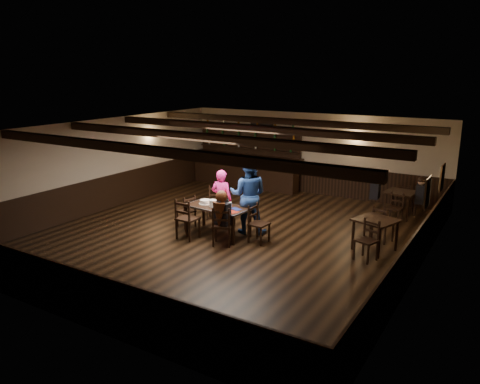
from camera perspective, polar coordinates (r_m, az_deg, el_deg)
The scene contains 25 objects.
ground at distance 11.96m, azimuth -0.92°, elevation -5.21°, with size 10.00×10.00×0.00m, color black.
room_shell at distance 11.51m, azimuth -0.81°, elevation 3.04°, with size 9.02×10.02×2.71m.
dining_table at distance 11.76m, azimuth -2.77°, elevation -2.11°, with size 1.69×0.95×0.75m.
chair_near_left at distance 11.51m, azimuth -6.68°, elevation -2.94°, with size 0.49×0.47×1.03m.
chair_near_right at distance 11.04m, azimuth -2.24°, elevation -3.84°, with size 0.58×0.57×0.96m.
chair_end_left at distance 12.42m, azimuth -6.38°, elevation -2.08°, with size 0.48×0.49×0.87m.
chair_end_right at distance 11.31m, azimuth 1.99°, elevation -3.46°, with size 0.45×0.47×0.94m.
chair_far_pushed at distance 13.17m, azimuth -3.03°, elevation -0.94°, with size 0.54×0.53×0.91m.
woman_pink at distance 12.25m, azimuth -2.25°, elevation -0.88°, with size 0.57×0.38×1.57m, color #E21983.
man_blue at distance 11.85m, azimuth 1.02°, elevation -0.36°, with size 0.97×0.75×1.99m, color navy.
seated_person at distance 11.01m, azimuth -2.24°, elevation -2.20°, with size 0.37×0.56×0.91m.
cake at distance 11.97m, azimuth -4.24°, elevation -1.22°, with size 0.34×0.34×0.11m.
plate_stack_a at distance 11.67m, azimuth -3.29°, elevation -1.39°, with size 0.19×0.19×0.18m, color white.
plate_stack_b at distance 11.57m, azimuth -1.82°, elevation -1.48°, with size 0.17×0.17×0.20m, color white.
tea_light at distance 11.77m, azimuth -2.40°, elevation -1.58°, with size 0.04×0.04×0.06m.
salt_shaker at distance 11.43m, azimuth -1.88°, elevation -1.93°, with size 0.04×0.04×0.10m, color silver.
pepper_shaker at distance 11.45m, azimuth -1.28°, elevation -1.88°, with size 0.04×0.04×0.10m, color #A5A8AD.
drink_glass at distance 11.64m, azimuth -1.21°, elevation -1.55°, with size 0.08×0.08×0.13m, color silver.
menu_red at distance 11.30m, azimuth -1.02°, elevation -2.37°, with size 0.34×0.24×0.00m, color maroon.
menu_blue at distance 11.49m, azimuth -0.56°, elevation -2.08°, with size 0.29×0.20×0.00m, color navy.
bar_counter at distance 16.85m, azimuth 0.77°, elevation 3.20°, with size 4.25×0.70×2.20m.
back_table_a at distance 11.18m, azimuth 16.22°, elevation -3.70°, with size 1.07×1.07×0.75m.
back_table_b at distance 13.96m, azimuth 19.01°, elevation -0.34°, with size 0.86×0.86×0.75m.
bg_patron_left at distance 14.01m, azimuth 16.21°, elevation 0.87°, with size 0.26×0.40×0.80m.
bg_patron_right at distance 13.89m, azimuth 21.16°, elevation 0.22°, with size 0.25×0.38×0.75m.
Camera 1 is at (6.01, -9.51, 4.04)m, focal length 35.00 mm.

